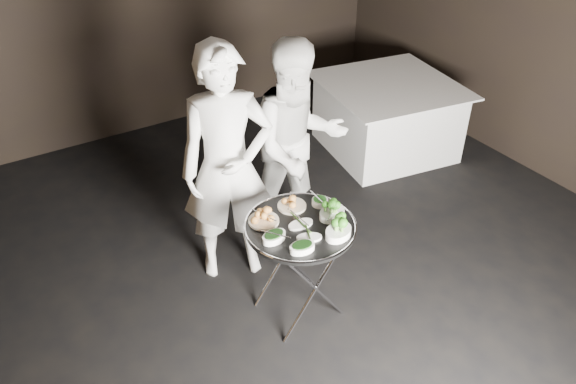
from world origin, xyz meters
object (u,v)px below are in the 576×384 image
tray_stand (300,265)px  waiter_right (298,145)px  serving_tray (300,226)px  waiter_left (227,168)px  dining_table (386,117)px

tray_stand → waiter_right: bearing=58.0°
serving_tray → tray_stand: bearing=104.0°
serving_tray → waiter_left: waiter_left is taller
serving_tray → dining_table: (2.04, 1.47, -0.40)m
serving_tray → dining_table: 2.55m
waiter_left → tray_stand: bearing=-55.9°
waiter_right → waiter_left: bearing=-161.3°
waiter_right → dining_table: size_ratio=1.31×
tray_stand → waiter_left: 0.85m
waiter_right → tray_stand: bearing=-112.4°
serving_tray → waiter_right: size_ratio=0.44×
serving_tray → waiter_right: (0.49, 0.79, 0.08)m
waiter_left → dining_table: (2.21, 0.79, -0.54)m
serving_tray → waiter_right: waiter_right is taller
tray_stand → waiter_right: waiter_right is taller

